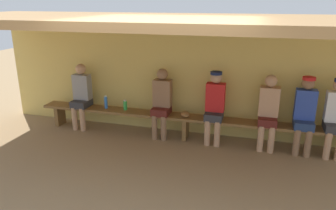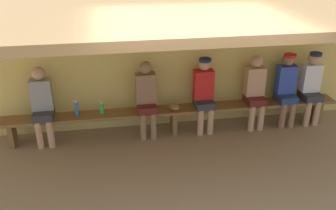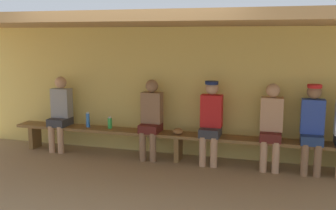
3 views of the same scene
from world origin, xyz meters
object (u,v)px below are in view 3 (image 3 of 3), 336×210
object	(u,v)px
player_leftmost	(271,123)
player_near_post	(312,124)
bench	(178,138)
baseball_glove_tan	(178,131)
water_bottle_blue	(88,120)
player_with_sunglasses	(151,116)
water_bottle_green	(110,123)
player_shirtless_tan	(60,111)
player_in_white	(211,118)

from	to	relation	value
player_leftmost	player_near_post	xyz separation A→B (m)	(0.59, 0.00, 0.02)
bench	baseball_glove_tan	bearing A→B (deg)	-96.34
water_bottle_blue	bench	bearing A→B (deg)	-0.46
player_with_sunglasses	water_bottle_green	world-z (taller)	player_with_sunglasses
player_leftmost	bench	bearing A→B (deg)	-179.88
player_near_post	player_leftmost	bearing A→B (deg)	-179.95
player_near_post	water_bottle_green	distance (m)	3.32
player_shirtless_tan	player_near_post	xyz separation A→B (m)	(4.27, 0.00, 0.02)
player_leftmost	player_with_sunglasses	size ratio (longest dim) A/B	1.00
player_shirtless_tan	bench	bearing A→B (deg)	-0.08
water_bottle_green	player_near_post	bearing A→B (deg)	-0.47
player_in_white	player_near_post	xyz separation A→B (m)	(1.53, 0.00, 0.00)
player_with_sunglasses	player_shirtless_tan	world-z (taller)	same
water_bottle_green	player_shirtless_tan	bearing A→B (deg)	-178.32
player_with_sunglasses	water_bottle_blue	world-z (taller)	player_with_sunglasses
player_shirtless_tan	player_leftmost	bearing A→B (deg)	0.00
water_bottle_blue	baseball_glove_tan	size ratio (longest dim) A/B	1.11
bench	player_with_sunglasses	xyz separation A→B (m)	(-0.48, 0.00, 0.34)
bench	water_bottle_green	xyz separation A→B (m)	(-1.24, 0.03, 0.17)
player_with_sunglasses	player_in_white	bearing A→B (deg)	0.03
player_with_sunglasses	water_bottle_blue	size ratio (longest dim) A/B	5.00
player_near_post	water_bottle_green	size ratio (longest dim) A/B	6.53
player_shirtless_tan	baseball_glove_tan	size ratio (longest dim) A/B	5.56
player_near_post	water_bottle_blue	xyz separation A→B (m)	(-3.73, 0.01, -0.16)
player_leftmost	player_in_white	size ratio (longest dim) A/B	0.99
player_in_white	baseball_glove_tan	size ratio (longest dim) A/B	5.60
bench	player_with_sunglasses	bearing A→B (deg)	179.63
water_bottle_blue	player_in_white	bearing A→B (deg)	-0.25
bench	player_leftmost	xyz separation A→B (m)	(1.48, 0.00, 0.34)
player_in_white	water_bottle_blue	xyz separation A→B (m)	(-2.19, 0.01, -0.16)
player_in_white	baseball_glove_tan	bearing A→B (deg)	-177.33
player_leftmost	baseball_glove_tan	world-z (taller)	player_leftmost
bench	player_with_sunglasses	world-z (taller)	player_with_sunglasses
water_bottle_green	baseball_glove_tan	xyz separation A→B (m)	(1.24, -0.05, -0.05)
player_with_sunglasses	bench	bearing A→B (deg)	-0.37
player_with_sunglasses	water_bottle_blue	xyz separation A→B (m)	(-1.18, 0.01, -0.14)
player_with_sunglasses	baseball_glove_tan	bearing A→B (deg)	-2.99
player_in_white	water_bottle_blue	world-z (taller)	player_in_white
bench	player_in_white	bearing A→B (deg)	0.38
player_shirtless_tan	water_bottle_blue	xyz separation A→B (m)	(0.54, 0.01, -0.14)
player_leftmost	player_in_white	world-z (taller)	player_in_white
player_with_sunglasses	player_near_post	world-z (taller)	player_near_post
player_with_sunglasses	player_shirtless_tan	xyz separation A→B (m)	(-1.72, 0.00, 0.00)
player_with_sunglasses	player_in_white	xyz separation A→B (m)	(1.01, 0.00, 0.02)
baseball_glove_tan	bench	bearing A→B (deg)	-26.71
bench	baseball_glove_tan	xyz separation A→B (m)	(-0.00, -0.02, 0.12)
player_with_sunglasses	water_bottle_green	size ratio (longest dim) A/B	6.48
player_with_sunglasses	player_near_post	size ratio (longest dim) A/B	0.99
bench	water_bottle_green	size ratio (longest dim) A/B	29.14
player_with_sunglasses	water_bottle_blue	bearing A→B (deg)	179.50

